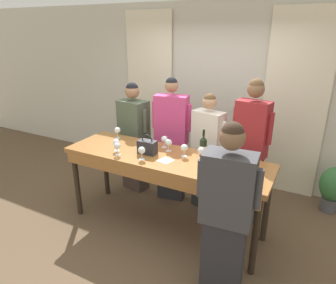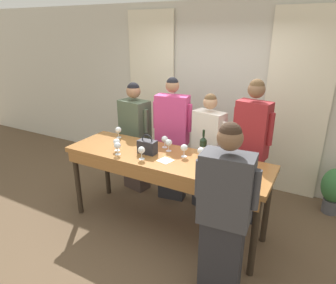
% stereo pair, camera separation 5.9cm
% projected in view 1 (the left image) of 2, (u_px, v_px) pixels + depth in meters
% --- Properties ---
extents(ground_plane, '(18.00, 18.00, 0.00)m').
position_uv_depth(ground_plane, '(165.00, 225.00, 3.89)').
color(ground_plane, brown).
extents(wall_back, '(12.00, 0.06, 2.80)m').
position_uv_depth(wall_back, '(216.00, 94.00, 4.82)').
color(wall_back, beige).
rests_on(wall_back, ground_plane).
extents(curtain_panel_left, '(0.87, 0.03, 2.69)m').
position_uv_depth(curtain_panel_left, '(150.00, 92.00, 5.31)').
color(curtain_panel_left, '#EFE5C6').
rests_on(curtain_panel_left, ground_plane).
extents(curtain_panel_right, '(0.87, 0.03, 2.69)m').
position_uv_depth(curtain_panel_right, '(294.00, 107.00, 4.27)').
color(curtain_panel_right, '#EFE5C6').
rests_on(curtain_panel_right, ground_plane).
extents(tasting_bar, '(2.50, 0.75, 0.98)m').
position_uv_depth(tasting_bar, '(164.00, 164.00, 3.56)').
color(tasting_bar, '#9E6633').
rests_on(tasting_bar, ground_plane).
extents(wine_bottle, '(0.08, 0.08, 0.33)m').
position_uv_depth(wine_bottle, '(203.00, 146.00, 3.50)').
color(wine_bottle, black).
rests_on(wine_bottle, tasting_bar).
extents(handbag, '(0.22, 0.12, 0.24)m').
position_uv_depth(handbag, '(147.00, 147.00, 3.58)').
color(handbag, '#232328').
rests_on(handbag, tasting_bar).
extents(wine_glass_front_left, '(0.08, 0.08, 0.15)m').
position_uv_depth(wine_glass_front_left, '(169.00, 143.00, 3.64)').
color(wine_glass_front_left, white).
rests_on(wine_glass_front_left, tasting_bar).
extents(wine_glass_front_mid, '(0.08, 0.08, 0.15)m').
position_uv_depth(wine_glass_front_mid, '(184.00, 148.00, 3.48)').
color(wine_glass_front_mid, white).
rests_on(wine_glass_front_mid, tasting_bar).
extents(wine_glass_front_right, '(0.08, 0.08, 0.15)m').
position_uv_depth(wine_glass_front_right, '(142.00, 151.00, 3.41)').
color(wine_glass_front_right, white).
rests_on(wine_glass_front_right, tasting_bar).
extents(wine_glass_center_left, '(0.08, 0.08, 0.15)m').
position_uv_depth(wine_glass_center_left, '(116.00, 143.00, 3.65)').
color(wine_glass_center_left, white).
rests_on(wine_glass_center_left, tasting_bar).
extents(wine_glass_center_mid, '(0.08, 0.08, 0.15)m').
position_uv_depth(wine_glass_center_mid, '(117.00, 146.00, 3.53)').
color(wine_glass_center_mid, white).
rests_on(wine_glass_center_mid, tasting_bar).
extents(wine_glass_center_right, '(0.08, 0.08, 0.15)m').
position_uv_depth(wine_glass_center_right, '(117.00, 130.00, 4.08)').
color(wine_glass_center_right, white).
rests_on(wine_glass_center_right, tasting_bar).
extents(wine_glass_back_left, '(0.08, 0.08, 0.15)m').
position_uv_depth(wine_glass_back_left, '(201.00, 151.00, 3.40)').
color(wine_glass_back_left, white).
rests_on(wine_glass_back_left, tasting_bar).
extents(wine_glass_back_mid, '(0.08, 0.08, 0.15)m').
position_uv_depth(wine_glass_back_mid, '(164.00, 139.00, 3.75)').
color(wine_glass_back_mid, white).
rests_on(wine_glass_back_mid, tasting_bar).
extents(wine_glass_back_right, '(0.08, 0.08, 0.15)m').
position_uv_depth(wine_glass_back_right, '(247.00, 173.00, 2.89)').
color(wine_glass_back_right, white).
rests_on(wine_glass_back_right, tasting_bar).
extents(wine_glass_near_host, '(0.08, 0.08, 0.15)m').
position_uv_depth(wine_glass_near_host, '(207.00, 160.00, 3.16)').
color(wine_glass_near_host, white).
rests_on(wine_glass_near_host, tasting_bar).
extents(napkin, '(0.18, 0.18, 0.00)m').
position_uv_depth(napkin, '(166.00, 161.00, 3.41)').
color(napkin, white).
rests_on(napkin, tasting_bar).
extents(pen, '(0.05, 0.12, 0.01)m').
position_uv_depth(pen, '(142.00, 141.00, 3.99)').
color(pen, black).
rests_on(pen, tasting_bar).
extents(guest_olive_jacket, '(0.55, 0.35, 1.68)m').
position_uv_depth(guest_olive_jacket, '(134.00, 138.00, 4.53)').
color(guest_olive_jacket, '#473833').
rests_on(guest_olive_jacket, ground_plane).
extents(guest_pink_top, '(0.57, 0.28, 1.80)m').
position_uv_depth(guest_pink_top, '(171.00, 140.00, 4.23)').
color(guest_pink_top, '#28282D').
rests_on(guest_pink_top, ground_plane).
extents(guest_cream_sweater, '(0.52, 0.30, 1.63)m').
position_uv_depth(guest_cream_sweater, '(207.00, 152.00, 4.02)').
color(guest_cream_sweater, '#28282D').
rests_on(guest_cream_sweater, ground_plane).
extents(guest_striped_shirt, '(0.51, 0.28, 1.86)m').
position_uv_depth(guest_striped_shirt, '(249.00, 151.00, 3.73)').
color(guest_striped_shirt, '#28282D').
rests_on(guest_striped_shirt, ground_plane).
extents(host_pouring, '(0.55, 0.30, 1.72)m').
position_uv_depth(host_pouring, '(226.00, 214.00, 2.61)').
color(host_pouring, '#28282D').
rests_on(host_pouring, ground_plane).
extents(potted_plant, '(0.34, 0.34, 0.66)m').
position_uv_depth(potted_plant, '(332.00, 187.00, 4.07)').
color(potted_plant, '#4C4C51').
rests_on(potted_plant, ground_plane).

